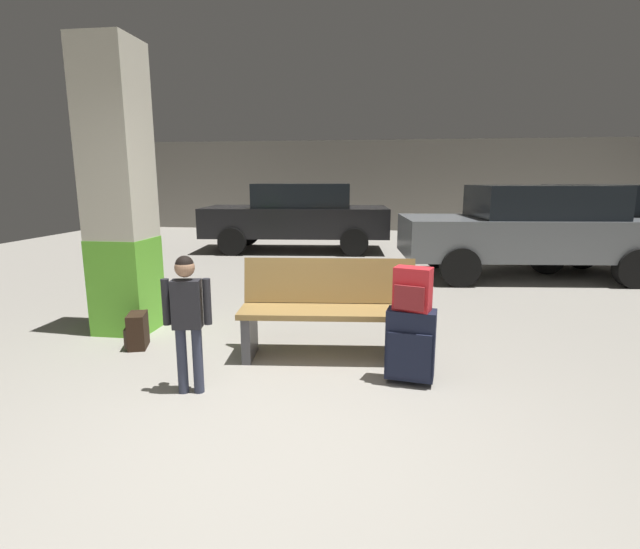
% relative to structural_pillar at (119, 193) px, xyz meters
% --- Properties ---
extents(ground_plane, '(18.00, 18.00, 0.10)m').
position_rel_structural_pillar_xyz_m(ground_plane, '(2.06, 1.82, -1.52)').
color(ground_plane, gray).
extents(garage_back_wall, '(18.00, 0.12, 2.80)m').
position_rel_structural_pillar_xyz_m(garage_back_wall, '(2.06, 10.68, -0.07)').
color(garage_back_wall, gray).
rests_on(garage_back_wall, ground_plane).
extents(structural_pillar, '(0.57, 0.57, 2.96)m').
position_rel_structural_pillar_xyz_m(structural_pillar, '(0.00, 0.00, 0.00)').
color(structural_pillar, '#66C633').
rests_on(structural_pillar, ground_plane).
extents(bench, '(1.64, 0.68, 0.89)m').
position_rel_structural_pillar_xyz_m(bench, '(2.24, -0.46, -1.03)').
color(bench, '#9E7A42').
rests_on(bench, ground_plane).
extents(suitcase, '(0.41, 0.28, 0.60)m').
position_rel_structural_pillar_xyz_m(suitcase, '(2.95, -0.97, -1.15)').
color(suitcase, '#191E33').
rests_on(suitcase, ground_plane).
extents(backpack_bright, '(0.32, 0.26, 0.34)m').
position_rel_structural_pillar_xyz_m(backpack_bright, '(2.95, -0.97, -0.70)').
color(backpack_bright, red).
rests_on(backpack_bright, suitcase).
extents(child, '(0.36, 0.20, 1.06)m').
position_rel_structural_pillar_xyz_m(child, '(1.29, -1.38, -0.81)').
color(child, '#33384C').
rests_on(child, ground_plane).
extents(backpack_dark_floor, '(0.26, 0.32, 0.34)m').
position_rel_structural_pillar_xyz_m(backpack_dark_floor, '(0.37, -0.51, -1.30)').
color(backpack_dark_floor, black).
rests_on(backpack_dark_floor, ground_plane).
extents(parked_car_far, '(4.25, 2.10, 1.51)m').
position_rel_structural_pillar_xyz_m(parked_car_far, '(0.73, 6.01, -0.66)').
color(parked_car_far, black).
rests_on(parked_car_far, ground_plane).
extents(parked_car_near, '(4.26, 2.13, 1.51)m').
position_rel_structural_pillar_xyz_m(parked_car_near, '(5.10, 3.61, -0.66)').
color(parked_car_near, slate).
rests_on(parked_car_near, ground_plane).
extents(parked_car_side, '(4.25, 2.12, 1.51)m').
position_rel_structural_pillar_xyz_m(parked_car_side, '(6.83, 4.61, -0.66)').
color(parked_car_side, silver).
rests_on(parked_car_side, ground_plane).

